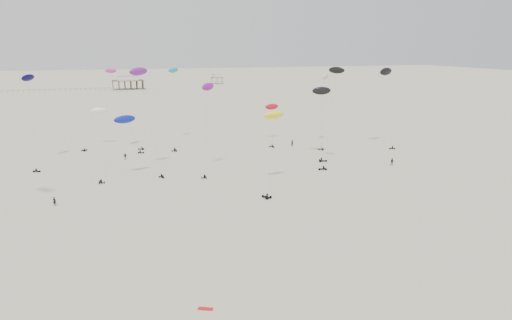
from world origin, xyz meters
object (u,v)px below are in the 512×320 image
object	(u,v)px
pavilion_main	(128,83)
pavilion_small	(217,79)
spectator_0	(55,205)
rig_0	(272,114)
rig_3	(142,86)

from	to	relation	value
pavilion_main	pavilion_small	distance (m)	76.16
pavilion_main	spectator_0	bearing A→B (deg)	-96.52
pavilion_main	spectator_0	size ratio (longest dim) A/B	10.38
rig_0	rig_3	bearing A→B (deg)	24.81
rig_3	pavilion_main	bearing A→B (deg)	-111.56
pavilion_small	spectator_0	distance (m)	305.23
pavilion_main	spectator_0	world-z (taller)	pavilion_main
rig_0	rig_3	distance (m)	53.43
rig_3	spectator_0	size ratio (longest dim) A/B	12.55
pavilion_small	rig_3	size ratio (longest dim) A/B	0.35
pavilion_main	rig_0	xyz separation A→B (m)	(31.87, -209.43, 4.49)
pavilion_main	rig_0	world-z (taller)	rig_0
pavilion_main	rig_3	distance (m)	240.48
pavilion_small	rig_0	distance (m)	242.51
rig_0	rig_3	xyz separation A→B (m)	(-42.33, -30.24, 12.18)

